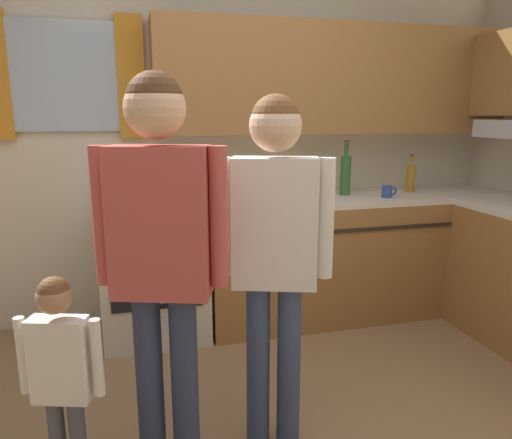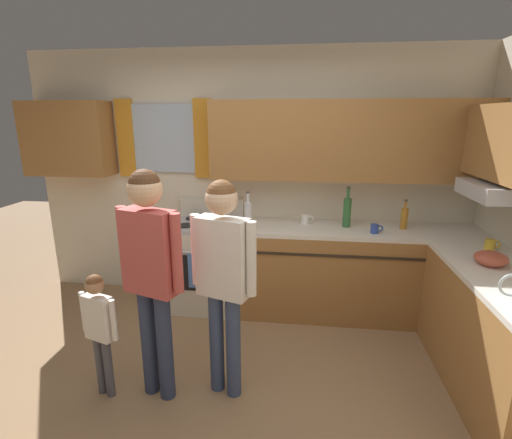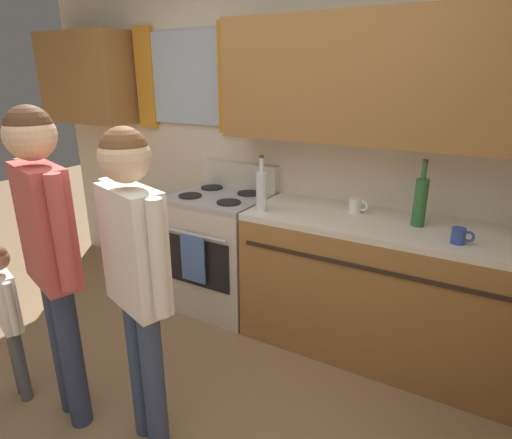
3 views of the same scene
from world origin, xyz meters
name	(u,v)px [view 2 (image 2 of 3)]	position (x,y,z in m)	size (l,w,h in m)	color
ground_plane	(208,415)	(0.00, 0.00, 0.00)	(12.00, 12.00, 0.00)	#93704C
back_wall_unit	(256,163)	(0.10, 1.81, 1.48)	(4.60, 0.42, 2.60)	beige
kitchen_counter_run	(402,292)	(1.48, 1.12, 0.45)	(2.31, 2.13, 0.90)	#9E6B38
stove_oven	(208,263)	(-0.37, 1.54, 0.47)	(0.68, 0.67, 1.10)	beige
bottle_tall_clear	(248,215)	(0.08, 1.36, 1.04)	(0.07, 0.07, 0.37)	silver
bottle_wine_green	(347,212)	(1.02, 1.57, 1.05)	(0.08, 0.08, 0.39)	#2D6633
bottle_oil_amber	(404,218)	(1.55, 1.57, 1.01)	(0.06, 0.06, 0.29)	#B27223
mug_cobalt_blue	(375,229)	(1.26, 1.39, 0.94)	(0.11, 0.07, 0.08)	#2D479E
mug_ceramic_white	(306,219)	(0.62, 1.63, 0.95)	(0.13, 0.08, 0.09)	white
mug_mustard_yellow	(490,245)	(2.09, 1.03, 0.95)	(0.12, 0.08, 0.09)	gold
mixing_bowl	(491,259)	(1.95, 0.70, 0.95)	(0.23, 0.23, 0.10)	#B24C38
adult_holding_child	(150,261)	(-0.39, 0.16, 1.02)	(0.48, 0.26, 1.63)	#2D3856
adult_in_plaid	(223,266)	(0.08, 0.25, 0.98)	(0.47, 0.25, 1.56)	#38476B
small_child	(99,322)	(-0.77, 0.11, 0.58)	(0.30, 0.15, 0.93)	#4C4C56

